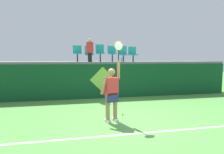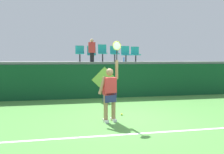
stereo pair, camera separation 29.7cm
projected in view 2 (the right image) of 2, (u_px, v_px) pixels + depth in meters
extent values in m
plane|color=#519342|center=(127.00, 120.00, 5.91)|extent=(40.00, 40.00, 0.00)
cube|color=#0F4223|center=(110.00, 81.00, 9.26)|extent=(13.03, 0.20, 1.67)
cube|color=slate|center=(107.00, 62.00, 10.58)|extent=(13.03, 2.98, 0.12)
cube|color=white|center=(137.00, 134.00, 4.80)|extent=(11.73, 0.08, 0.01)
cube|color=white|center=(106.00, 121.00, 5.68)|extent=(0.18, 0.28, 0.08)
cube|color=white|center=(113.00, 120.00, 5.78)|extent=(0.18, 0.28, 0.08)
cylinder|color=#A87A56|center=(106.00, 109.00, 5.64)|extent=(0.13, 0.13, 0.84)
cylinder|color=#A87A56|center=(113.00, 108.00, 5.75)|extent=(0.13, 0.13, 0.84)
cube|color=navy|center=(110.00, 97.00, 5.66)|extent=(0.41, 0.31, 0.28)
cube|color=red|center=(110.00, 86.00, 5.63)|extent=(0.42, 0.31, 0.52)
sphere|color=#A87A56|center=(110.00, 72.00, 5.59)|extent=(0.22, 0.22, 0.22)
cylinder|color=#A87A56|center=(102.00, 85.00, 5.53)|extent=(0.27, 0.15, 0.55)
cylinder|color=#A87A56|center=(117.00, 70.00, 5.68)|extent=(0.09, 0.09, 0.58)
cylinder|color=black|center=(117.00, 55.00, 5.64)|extent=(0.03, 0.03, 0.30)
torus|color=gold|center=(117.00, 46.00, 5.61)|extent=(0.28, 0.10, 0.28)
ellipsoid|color=silver|center=(117.00, 46.00, 5.61)|extent=(0.24, 0.08, 0.24)
sphere|color=#D1E533|center=(122.00, 114.00, 6.38)|extent=(0.07, 0.07, 0.07)
cylinder|color=#338CE5|center=(124.00, 60.00, 9.44)|extent=(0.06, 0.06, 0.22)
cylinder|color=#38383D|center=(80.00, 58.00, 9.45)|extent=(0.07, 0.07, 0.38)
cube|color=teal|center=(80.00, 54.00, 9.43)|extent=(0.44, 0.42, 0.05)
cube|color=teal|center=(80.00, 49.00, 9.59)|extent=(0.44, 0.04, 0.39)
cylinder|color=#38383D|center=(92.00, 58.00, 9.55)|extent=(0.07, 0.07, 0.32)
cube|color=teal|center=(92.00, 55.00, 9.53)|extent=(0.44, 0.42, 0.05)
cube|color=teal|center=(91.00, 50.00, 9.69)|extent=(0.44, 0.04, 0.44)
cylinder|color=#38383D|center=(103.00, 58.00, 9.63)|extent=(0.07, 0.07, 0.39)
cube|color=teal|center=(103.00, 53.00, 9.61)|extent=(0.44, 0.42, 0.05)
cube|color=teal|center=(102.00, 49.00, 9.77)|extent=(0.44, 0.04, 0.45)
cylinder|color=#38383D|center=(115.00, 58.00, 9.73)|extent=(0.07, 0.07, 0.38)
cube|color=teal|center=(115.00, 54.00, 9.71)|extent=(0.44, 0.42, 0.05)
cube|color=teal|center=(114.00, 50.00, 9.88)|extent=(0.44, 0.04, 0.40)
cylinder|color=#38383D|center=(126.00, 58.00, 9.83)|extent=(0.07, 0.07, 0.33)
cube|color=teal|center=(126.00, 55.00, 9.81)|extent=(0.44, 0.42, 0.05)
cube|color=teal|center=(125.00, 50.00, 9.97)|extent=(0.44, 0.04, 0.45)
cylinder|color=#38383D|center=(136.00, 58.00, 9.92)|extent=(0.07, 0.07, 0.33)
cube|color=teal|center=(136.00, 55.00, 9.90)|extent=(0.44, 0.42, 0.05)
cube|color=teal|center=(135.00, 51.00, 10.06)|extent=(0.44, 0.04, 0.42)
cylinder|color=black|center=(92.00, 57.00, 9.20)|extent=(0.20, 0.20, 0.44)
cube|color=red|center=(92.00, 48.00, 9.15)|extent=(0.34, 0.20, 0.51)
sphere|color=#DBAD84|center=(92.00, 40.00, 9.12)|extent=(0.17, 0.17, 0.17)
cube|color=#0F4223|center=(105.00, 98.00, 9.18)|extent=(0.90, 0.01, 0.00)
plane|color=#8CC64C|center=(105.00, 80.00, 9.09)|extent=(1.27, 0.00, 1.27)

